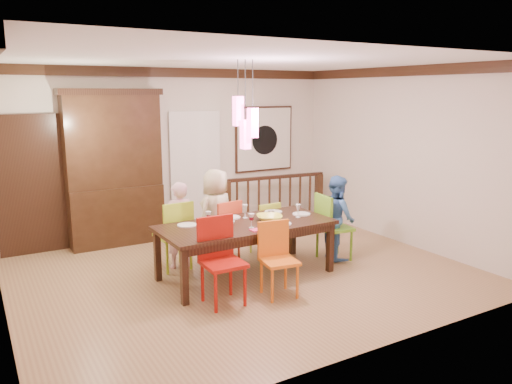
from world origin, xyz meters
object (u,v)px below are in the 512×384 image
person_end_right (337,217)px  dining_table (246,228)px  chair_end_right (335,222)px  china_hutch (114,168)px  person_far_mid (216,215)px  person_far_left (179,225)px  balustrade (275,200)px  chair_far_left (173,230)px

person_end_right → dining_table: bearing=102.0°
dining_table → chair_end_right: size_ratio=2.36×
dining_table → person_end_right: bearing=-1.3°
china_hutch → person_far_mid: 1.98m
person_far_left → person_end_right: 2.36m
person_end_right → balustrade: bearing=7.2°
chair_far_left → person_end_right: size_ratio=0.78×
balustrade → person_end_right: 2.08m
china_hutch → person_far_left: (0.48, -1.60, -0.65)m
person_far_left → person_end_right: (2.22, -0.81, 0.01)m
chair_far_left → chair_end_right: (2.25, -0.84, 0.00)m
balustrade → person_far_left: person_far_left is taller
chair_far_left → person_far_mid: person_far_mid is taller
chair_far_left → china_hutch: (-0.38, 1.61, 0.70)m
china_hutch → person_far_left: bearing=-73.4°
dining_table → person_far_mid: 0.86m
dining_table → balustrade: size_ratio=1.15×
chair_far_left → person_far_left: size_ratio=0.80×
dining_table → balustrade: 2.71m
balustrade → person_far_mid: bearing=-140.7°
chair_end_right → dining_table: bearing=94.4°
chair_end_right → china_hutch: 3.66m
china_hutch → person_end_right: china_hutch is taller
dining_table → person_far_left: size_ratio=1.90×
china_hutch → person_far_mid: (1.10, -1.54, -0.59)m
chair_end_right → person_end_right: bearing=-55.1°
balustrade → chair_far_left: bearing=-147.7°
chair_far_left → person_far_mid: size_ratio=0.72×
balustrade → person_far_left: bearing=-146.9°
chair_end_right → person_far_mid: bearing=65.7°
balustrade → person_far_mid: 2.16m
chair_far_left → china_hutch: bearing=-80.7°
person_far_left → person_far_mid: person_far_mid is taller
balustrade → person_far_mid: size_ratio=1.50×
chair_end_right → person_far_mid: (-1.53, 0.91, 0.11)m
person_far_mid → person_far_left: bearing=-15.1°
balustrade → dining_table: bearing=-125.1°
chair_far_left → chair_end_right: chair_end_right is taller
chair_far_left → china_hutch: 1.80m
china_hutch → person_end_right: (2.70, -2.41, -0.64)m
balustrade → chair_end_right: bearing=-91.5°
chair_far_left → chair_end_right: 2.40m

